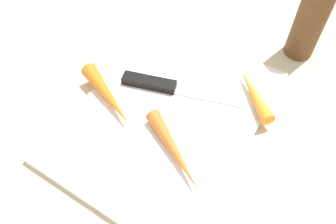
# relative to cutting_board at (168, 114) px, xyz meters

# --- Properties ---
(ground_plane) EXTENTS (1.40, 1.40, 0.00)m
(ground_plane) POSITION_rel_cutting_board_xyz_m (0.00, 0.00, -0.01)
(ground_plane) COLOR #C6B793
(cutting_board) EXTENTS (0.36, 0.26, 0.01)m
(cutting_board) POSITION_rel_cutting_board_xyz_m (0.00, 0.00, 0.00)
(cutting_board) COLOR white
(cutting_board) RESTS_ON ground_plane
(knife) EXTENTS (0.08, 0.20, 0.01)m
(knife) POSITION_rel_cutting_board_xyz_m (0.04, 0.04, 0.01)
(knife) COLOR #B7B7BC
(knife) RESTS_ON cutting_board
(carrot_shortest) EXTENTS (0.09, 0.10, 0.02)m
(carrot_shortest) POSITION_rel_cutting_board_xyz_m (0.10, -0.10, 0.02)
(carrot_shortest) COLOR orange
(carrot_shortest) RESTS_ON cutting_board
(carrot_longest) EXTENTS (0.09, 0.13, 0.02)m
(carrot_longest) POSITION_rel_cutting_board_xyz_m (-0.06, -0.05, 0.02)
(carrot_longest) COLOR orange
(carrot_longest) RESTS_ON cutting_board
(carrot_medium) EXTENTS (0.08, 0.14, 0.03)m
(carrot_medium) POSITION_rel_cutting_board_xyz_m (-0.03, 0.09, 0.02)
(carrot_medium) COLOR orange
(carrot_medium) RESTS_ON cutting_board
(pepper_grinder) EXTENTS (0.05, 0.05, 0.16)m
(pepper_grinder) POSITION_rel_cutting_board_xyz_m (0.26, -0.12, 0.08)
(pepper_grinder) COLOR brown
(pepper_grinder) RESTS_ON ground_plane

